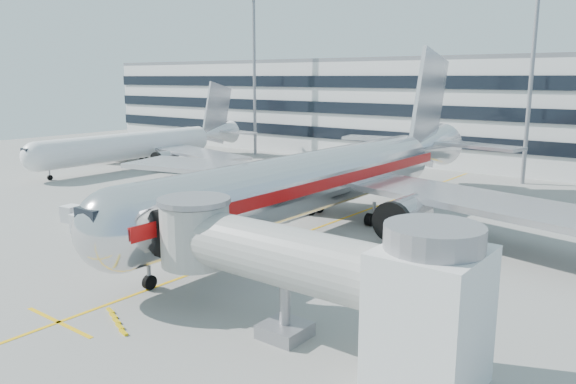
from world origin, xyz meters
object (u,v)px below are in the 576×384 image
Objects in this scene: baggage_tug at (155,223)px; cargo_container_right at (71,214)px; cargo_container_left at (82,223)px; cargo_container_front at (127,214)px; main_jet at (330,177)px; ramp_worker at (123,235)px; belt_loader at (186,223)px.

cargo_container_right is at bearing -167.83° from baggage_tug.
cargo_container_left is 4.32m from cargo_container_front.
baggage_tug is at bearing 33.88° from cargo_container_left.
main_jet is 15.29m from baggage_tug.
cargo_container_front is (0.11, 4.32, 0.01)m from cargo_container_left.
cargo_container_right is 9.87m from ramp_worker.
ramp_worker is at bearing -9.40° from cargo_container_right.
ramp_worker is (0.56, -3.59, -0.14)m from baggage_tug.
cargo_container_left is 0.80× the size of cargo_container_front.
belt_loader is 2.72m from baggage_tug.
cargo_container_front is at bearing 169.93° from baggage_tug.
ramp_worker is (-8.88, -15.16, -3.40)m from main_jet.
main_jet is at bearing 45.88° from cargo_container_left.
belt_loader is 8.51m from cargo_container_left.
cargo_container_right is 0.78× the size of cargo_container_front.
cargo_container_right is at bearing 160.32° from cargo_container_left.
belt_loader is at bearing 68.10° from baggage_tug.
ramp_worker is at bearing -120.35° from main_jet.
belt_loader is at bearing -132.91° from main_jet.
cargo_container_right is at bearing 112.76° from ramp_worker.
baggage_tug is 1.88× the size of cargo_container_left.
cargo_container_right is at bearing -156.28° from belt_loader.
baggage_tug reaches higher than cargo_container_front.
ramp_worker is (5.67, -0.16, 0.02)m from cargo_container_left.
main_jet reaches higher than cargo_container_left.
cargo_container_left is 5.67m from ramp_worker.
main_jet reaches higher than cargo_container_right.
ramp_worker is at bearing -94.11° from belt_loader.
cargo_container_front is (-14.44, -10.68, -3.41)m from main_jet.
ramp_worker is (5.57, -4.48, 0.01)m from cargo_container_front.
baggage_tug is at bearing 41.10° from ramp_worker.
cargo_container_left is (-5.11, -3.43, -0.16)m from baggage_tug.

